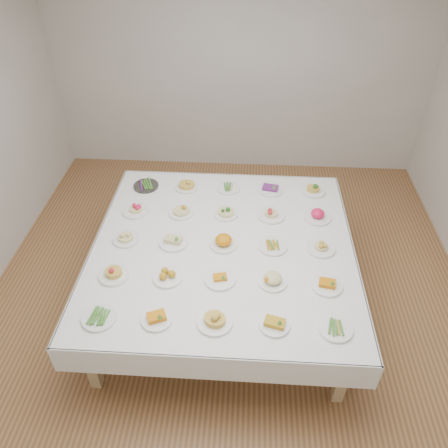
# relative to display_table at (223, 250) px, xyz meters

# --- Properties ---
(room_envelope) EXTENTS (5.02, 5.02, 2.81)m
(room_envelope) POSITION_rel_display_table_xyz_m (0.05, 0.16, 1.14)
(room_envelope) COLOR #9E6D42
(room_envelope) RESTS_ON ground
(display_table) EXTENTS (2.42, 2.42, 0.75)m
(display_table) POSITION_rel_display_table_xyz_m (0.00, 0.00, 0.00)
(display_table) COLOR white
(display_table) RESTS_ON ground
(dish_0) EXTENTS (0.27, 0.27, 0.06)m
(dish_0) POSITION_rel_display_table_xyz_m (-0.90, -0.91, 0.09)
(dish_0) COLOR white
(dish_0) RESTS_ON display_table
(dish_1) EXTENTS (0.24, 0.24, 0.10)m
(dish_1) POSITION_rel_display_table_xyz_m (-0.45, -0.90, 0.10)
(dish_1) COLOR white
(dish_1) RESTS_ON display_table
(dish_2) EXTENTS (0.29, 0.28, 0.16)m
(dish_2) POSITION_rel_display_table_xyz_m (-0.01, -0.89, 0.14)
(dish_2) COLOR white
(dish_2) RESTS_ON display_table
(dish_3) EXTENTS (0.23, 0.23, 0.10)m
(dish_3) POSITION_rel_display_table_xyz_m (0.45, -0.89, 0.10)
(dish_3) COLOR white
(dish_3) RESTS_ON display_table
(dish_4) EXTENTS (0.26, 0.26, 0.06)m
(dish_4) POSITION_rel_display_table_xyz_m (0.91, -0.90, 0.09)
(dish_4) COLOR white
(dish_4) RESTS_ON display_table
(dish_5) EXTENTS (0.26, 0.26, 0.15)m
(dish_5) POSITION_rel_display_table_xyz_m (-0.90, -0.45, 0.13)
(dish_5) COLOR white
(dish_5) RESTS_ON display_table
(dish_6) EXTENTS (0.25, 0.25, 0.10)m
(dish_6) POSITION_rel_display_table_xyz_m (-0.44, -0.45, 0.10)
(dish_6) COLOR white
(dish_6) RESTS_ON display_table
(dish_7) EXTENTS (0.27, 0.27, 0.10)m
(dish_7) POSITION_rel_display_table_xyz_m (0.00, -0.44, 0.10)
(dish_7) COLOR white
(dish_7) RESTS_ON display_table
(dish_8) EXTENTS (0.25, 0.25, 0.14)m
(dish_8) POSITION_rel_display_table_xyz_m (0.45, -0.45, 0.13)
(dish_8) COLOR white
(dish_8) RESTS_ON display_table
(dish_9) EXTENTS (0.26, 0.26, 0.11)m
(dish_9) POSITION_rel_display_table_xyz_m (0.90, -0.46, 0.10)
(dish_9) COLOR white
(dish_9) RESTS_ON display_table
(dish_10) EXTENTS (0.24, 0.24, 0.12)m
(dish_10) POSITION_rel_display_table_xyz_m (-0.91, 0.01, 0.11)
(dish_10) COLOR white
(dish_10) RESTS_ON display_table
(dish_11) EXTENTS (0.26, 0.26, 0.12)m
(dish_11) POSITION_rel_display_table_xyz_m (-0.46, -0.00, 0.11)
(dish_11) COLOR white
(dish_11) RESTS_ON display_table
(dish_12) EXTENTS (0.25, 0.25, 0.14)m
(dish_12) POSITION_rel_display_table_xyz_m (0.00, -0.00, 0.13)
(dish_12) COLOR white
(dish_12) RESTS_ON display_table
(dish_13) EXTENTS (0.26, 0.26, 0.05)m
(dish_13) POSITION_rel_display_table_xyz_m (0.46, -0.00, 0.08)
(dish_13) COLOR white
(dish_13) RESTS_ON display_table
(dish_14) EXTENTS (0.26, 0.26, 0.12)m
(dish_14) POSITION_rel_display_table_xyz_m (0.90, -0.00, 0.12)
(dish_14) COLOR white
(dish_14) RESTS_ON display_table
(dish_15) EXTENTS (0.27, 0.27, 0.14)m
(dish_15) POSITION_rel_display_table_xyz_m (-0.91, 0.45, 0.12)
(dish_15) COLOR white
(dish_15) RESTS_ON display_table
(dish_16) EXTENTS (0.24, 0.24, 0.14)m
(dish_16) POSITION_rel_display_table_xyz_m (-0.45, 0.44, 0.13)
(dish_16) COLOR white
(dish_16) RESTS_ON display_table
(dish_17) EXTENTS (0.24, 0.24, 0.12)m
(dish_17) POSITION_rel_display_table_xyz_m (0.00, 0.45, 0.12)
(dish_17) COLOR white
(dish_17) RESTS_ON display_table
(dish_18) EXTENTS (0.27, 0.27, 0.13)m
(dish_18) POSITION_rel_display_table_xyz_m (0.45, 0.46, 0.12)
(dish_18) COLOR white
(dish_18) RESTS_ON display_table
(dish_19) EXTENTS (0.27, 0.27, 0.14)m
(dish_19) POSITION_rel_display_table_xyz_m (0.91, 0.46, 0.12)
(dish_19) COLOR white
(dish_19) RESTS_ON display_table
(dish_20) EXTENTS (0.29, 0.27, 0.06)m
(dish_20) POSITION_rel_display_table_xyz_m (-0.90, 0.90, 0.09)
(dish_20) COLOR #2C2A27
(dish_20) RESTS_ON display_table
(dish_21) EXTENTS (0.24, 0.24, 0.13)m
(dish_21) POSITION_rel_display_table_xyz_m (-0.45, 0.90, 0.12)
(dish_21) COLOR white
(dish_21) RESTS_ON display_table
(dish_22) EXTENTS (0.25, 0.25, 0.06)m
(dish_22) POSITION_rel_display_table_xyz_m (-0.00, 0.91, 0.09)
(dish_22) COLOR white
(dish_22) RESTS_ON display_table
(dish_23) EXTENTS (0.27, 0.27, 0.12)m
(dish_23) POSITION_rel_display_table_xyz_m (0.45, 0.91, 0.11)
(dish_23) COLOR white
(dish_23) RESTS_ON display_table
(dish_24) EXTENTS (0.26, 0.26, 0.13)m
(dish_24) POSITION_rel_display_table_xyz_m (0.91, 0.91, 0.12)
(dish_24) COLOR white
(dish_24) RESTS_ON display_table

